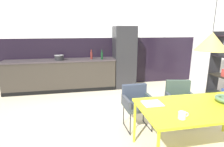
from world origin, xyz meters
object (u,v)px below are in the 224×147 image
cooking_pot (59,58)px  armchair_corner_seat (136,100)px  open_book (152,103)px  refrigerator_column (124,57)px  armchair_far_side (179,97)px  mug_short_terracotta (182,115)px  dining_table (201,109)px  bottle_wine_green (91,55)px  pendant_lamp_over_table_near (212,41)px  bottle_oil_tall (102,56)px

cooking_pot → armchair_corner_seat: bearing=-56.7°
open_book → armchair_corner_seat: bearing=89.7°
refrigerator_column → open_book: refrigerator_column is taller
armchair_far_side → mug_short_terracotta: 1.37m
dining_table → bottle_wine_green: (-1.23, 3.20, 0.33)m
armchair_corner_seat → bottle_wine_green: size_ratio=2.81×
armchair_corner_seat → pendant_lamp_over_table_near: pendant_lamp_over_table_near is taller
armchair_far_side → bottle_wine_green: 2.78m
cooking_pot → open_book: bearing=-63.1°
bottle_wine_green → bottle_oil_tall: (0.29, -0.13, 0.00)m
open_book → cooking_pot: size_ratio=1.05×
armchair_far_side → mug_short_terracotta: bearing=70.3°
dining_table → cooking_pot: bearing=124.0°
refrigerator_column → dining_table: size_ratio=1.07×
armchair_corner_seat → open_book: (-0.00, -0.67, 0.22)m
mug_short_terracotta → cooking_pot: bearing=115.9°
dining_table → open_book: 0.67m
mug_short_terracotta → bottle_wine_green: (-0.77, 3.47, 0.24)m
dining_table → armchair_far_side: bearing=75.9°
armchair_corner_seat → mug_short_terracotta: 1.18m
refrigerator_column → armchair_far_side: refrigerator_column is taller
armchair_far_side → pendant_lamp_over_table_near: 1.44m
armchair_far_side → open_book: bearing=49.8°
refrigerator_column → cooking_pot: bearing=-178.0°
cooking_pot → pendant_lamp_over_table_near: size_ratio=0.18×
refrigerator_column → armchair_far_side: 2.43m
pendant_lamp_over_table_near → mug_short_terracotta: bearing=-152.1°
mug_short_terracotta → armchair_corner_seat: bearing=98.2°
open_book → pendant_lamp_over_table_near: bearing=-19.3°
dining_table → bottle_oil_tall: 3.23m
dining_table → pendant_lamp_over_table_near: bearing=-90.0°
armchair_corner_seat → bottle_oil_tall: bottle_oil_tall is taller
mug_short_terracotta → bottle_oil_tall: bearing=98.1°
mug_short_terracotta → bottle_oil_tall: (-0.48, 3.34, 0.24)m
bottle_oil_tall → open_book: bearing=-83.9°
armchair_far_side → armchair_corner_seat: bearing=12.0°
armchair_far_side → open_book: 1.12m
armchair_far_side → cooking_pot: (-2.36, 2.28, 0.47)m
pendant_lamp_over_table_near → armchair_far_side: bearing=76.3°
dining_table → bottle_oil_tall: (-0.94, 3.07, 0.33)m
mug_short_terracotta → cooking_pot: size_ratio=0.51×
bottle_wine_green → bottle_oil_tall: size_ratio=0.98×
refrigerator_column → cooking_pot: size_ratio=7.23×
armchair_corner_seat → bottle_wine_green: bearing=-77.9°
dining_table → bottle_oil_tall: bearing=107.1°
refrigerator_column → pendant_lamp_over_table_near: pendant_lamp_over_table_near is taller
cooking_pot → dining_table: bearing=-56.0°
dining_table → armchair_corner_seat: (-0.63, 0.87, -0.18)m
refrigerator_column → pendant_lamp_over_table_near: bearing=-85.7°
open_book → bottle_oil_tall: bearing=96.1°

